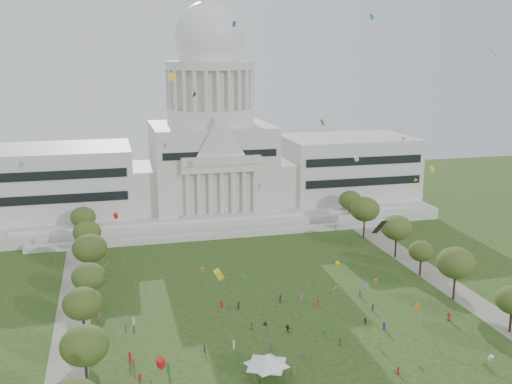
# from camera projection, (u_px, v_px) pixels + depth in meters

# --- Properties ---
(ground) EXTENTS (400.00, 400.00, 0.00)m
(ground) POSITION_uv_depth(u_px,v_px,m) (309.00, 353.00, 123.23)
(ground) COLOR #2B4315
(ground) RESTS_ON ground
(capitol) EXTENTS (160.00, 64.50, 91.30)m
(capitol) POSITION_uv_depth(u_px,v_px,m) (211.00, 156.00, 225.38)
(capitol) COLOR silver
(capitol) RESTS_ON ground
(path_left) EXTENTS (8.00, 160.00, 0.04)m
(path_left) POSITION_uv_depth(u_px,v_px,m) (73.00, 317.00, 140.10)
(path_left) COLOR gray
(path_left) RESTS_ON ground
(path_right) EXTENTS (8.00, 160.00, 0.04)m
(path_right) POSITION_uv_depth(u_px,v_px,m) (440.00, 280.00, 163.00)
(path_right) COLOR gray
(path_right) RESTS_ON ground
(row_tree_l_1) EXTENTS (8.86, 8.86, 12.59)m
(row_tree_l_1) POSITION_uv_depth(u_px,v_px,m) (84.00, 345.00, 107.88)
(row_tree_l_1) COLOR black
(row_tree_l_1) RESTS_ON ground
(row_tree_l_2) EXTENTS (8.42, 8.42, 11.97)m
(row_tree_l_2) POSITION_uv_depth(u_px,v_px,m) (82.00, 304.00, 126.88)
(row_tree_l_2) COLOR black
(row_tree_l_2) RESTS_ON ground
(row_tree_r_2) EXTENTS (9.55, 9.55, 13.58)m
(row_tree_r_2) POSITION_uv_depth(u_px,v_px,m) (456.00, 263.00, 148.02)
(row_tree_r_2) COLOR black
(row_tree_r_2) RESTS_ON ground
(row_tree_l_3) EXTENTS (8.12, 8.12, 11.55)m
(row_tree_l_3) POSITION_uv_depth(u_px,v_px,m) (89.00, 277.00, 142.86)
(row_tree_l_3) COLOR black
(row_tree_l_3) RESTS_ON ground
(row_tree_r_3) EXTENTS (7.01, 7.01, 9.98)m
(row_tree_r_3) POSITION_uv_depth(u_px,v_px,m) (421.00, 251.00, 164.76)
(row_tree_r_3) COLOR black
(row_tree_r_3) RESTS_ON ground
(row_tree_l_4) EXTENTS (9.29, 9.29, 13.21)m
(row_tree_l_4) POSITION_uv_depth(u_px,v_px,m) (90.00, 248.00, 160.06)
(row_tree_l_4) COLOR black
(row_tree_l_4) RESTS_ON ground
(row_tree_r_4) EXTENTS (9.19, 9.19, 13.06)m
(row_tree_r_4) POSITION_uv_depth(u_px,v_px,m) (397.00, 228.00, 179.03)
(row_tree_r_4) COLOR black
(row_tree_r_4) RESTS_ON ground
(row_tree_l_5) EXTENTS (8.33, 8.33, 11.85)m
(row_tree_l_5) POSITION_uv_depth(u_px,v_px,m) (87.00, 232.00, 177.56)
(row_tree_l_5) COLOR black
(row_tree_l_5) RESTS_ON ground
(row_tree_r_5) EXTENTS (9.82, 9.82, 13.96)m
(row_tree_r_5) POSITION_uv_depth(u_px,v_px,m) (365.00, 209.00, 197.61)
(row_tree_r_5) COLOR black
(row_tree_r_5) RESTS_ON ground
(row_tree_l_6) EXTENTS (8.19, 8.19, 11.64)m
(row_tree_l_6) POSITION_uv_depth(u_px,v_px,m) (83.00, 217.00, 194.31)
(row_tree_l_6) COLOR black
(row_tree_l_6) RESTS_ON ground
(row_tree_r_6) EXTENTS (8.42, 8.42, 11.97)m
(row_tree_r_6) POSITION_uv_depth(u_px,v_px,m) (350.00, 200.00, 215.45)
(row_tree_r_6) COLOR black
(row_tree_r_6) RESTS_ON ground
(event_tent) EXTENTS (12.22, 12.22, 5.15)m
(event_tent) POSITION_uv_depth(u_px,v_px,m) (267.00, 359.00, 112.88)
(event_tent) COLOR #4C4C4C
(event_tent) RESTS_ON ground
(person_0) EXTENTS (1.09, 1.20, 2.06)m
(person_0) POSITION_uv_depth(u_px,v_px,m) (449.00, 317.00, 138.07)
(person_0) COLOR #B21E1E
(person_0) RESTS_ON ground
(person_2) EXTENTS (0.96, 0.88, 1.68)m
(person_2) POSITION_uv_depth(u_px,v_px,m) (373.00, 307.00, 143.45)
(person_2) COLOR navy
(person_2) RESTS_ON ground
(person_3) EXTENTS (1.04, 1.19, 1.65)m
(person_3) POSITION_uv_depth(u_px,v_px,m) (324.00, 332.00, 130.73)
(person_3) COLOR #33723F
(person_3) RESTS_ON ground
(person_4) EXTENTS (0.85, 1.18, 1.81)m
(person_4) POSITION_uv_depth(u_px,v_px,m) (340.00, 341.00, 126.47)
(person_4) COLOR olive
(person_4) RESTS_ON ground
(person_5) EXTENTS (1.71, 1.58, 1.80)m
(person_5) POSITION_uv_depth(u_px,v_px,m) (288.00, 328.00, 132.39)
(person_5) COLOR #26262B
(person_5) RESTS_ON ground
(person_6) EXTENTS (0.62, 0.87, 1.67)m
(person_6) POSITION_uv_depth(u_px,v_px,m) (398.00, 370.00, 115.09)
(person_6) COLOR #B21E1E
(person_6) RESTS_ON ground
(person_7) EXTENTS (0.77, 0.75, 1.72)m
(person_7) POSITION_uv_depth(u_px,v_px,m) (260.00, 383.00, 110.49)
(person_7) COLOR #26262B
(person_7) RESTS_ON ground
(person_8) EXTENTS (1.03, 0.93, 1.80)m
(person_8) POSITION_uv_depth(u_px,v_px,m) (252.00, 326.00, 133.58)
(person_8) COLOR olive
(person_8) RESTS_ON ground
(person_9) EXTENTS (1.13, 0.98, 1.56)m
(person_9) POSITION_uv_depth(u_px,v_px,m) (380.00, 345.00, 125.05)
(person_9) COLOR olive
(person_9) RESTS_ON ground
(person_10) EXTENTS (0.73, 1.07, 1.67)m
(person_10) POSITION_uv_depth(u_px,v_px,m) (365.00, 321.00, 136.25)
(person_10) COLOR #26262B
(person_10) RESTS_ON ground
(distant_crowd) EXTENTS (64.71, 37.28, 1.95)m
(distant_crowd) POSITION_uv_depth(u_px,v_px,m) (235.00, 328.00, 132.62)
(distant_crowd) COLOR #33723F
(distant_crowd) RESTS_ON ground
(kite_swarm) EXTENTS (81.63, 101.05, 64.65)m
(kite_swarm) POSITION_uv_depth(u_px,v_px,m) (310.00, 223.00, 121.12)
(kite_swarm) COLOR #E54C8C
(kite_swarm) RESTS_ON ground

